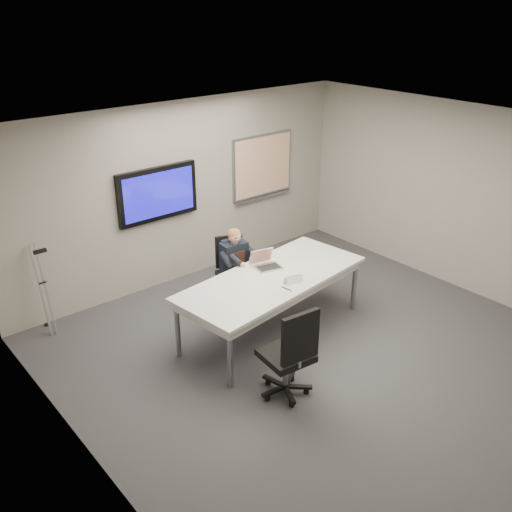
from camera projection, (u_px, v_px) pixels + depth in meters
floor at (321, 355)px, 7.26m from camera, size 6.00×6.00×0.02m
ceiling at (333, 136)px, 6.08m from camera, size 6.00×6.00×0.02m
wall_back at (185, 192)px, 8.76m from camera, size 6.00×0.02×2.80m
wall_left at (86, 348)px, 4.92m from camera, size 0.02×6.00×2.80m
wall_right at (467, 200)px, 8.42m from camera, size 0.02×6.00×2.80m
conference_table at (272, 283)px, 7.47m from camera, size 2.78×1.42×0.82m
tv_display at (158, 194)px, 8.39m from camera, size 1.30×0.09×0.80m
whiteboard at (263, 167)px, 9.58m from camera, size 1.25×0.08×1.10m
office_chair_far at (232, 283)px, 8.37m from camera, size 0.62×0.62×1.00m
office_chair_near at (288, 368)px, 6.38m from camera, size 0.62×0.62×1.17m
seated_person at (241, 278)px, 8.13m from camera, size 0.39×0.67×1.20m
crutch at (43, 288)px, 7.51m from camera, size 0.40×0.67×1.34m
laptop at (265, 263)px, 7.68m from camera, size 0.38×0.38×0.24m
name_tent at (293, 279)px, 7.26m from camera, size 0.25×0.11×0.10m
pen at (286, 288)px, 7.12m from camera, size 0.03×0.16×0.01m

